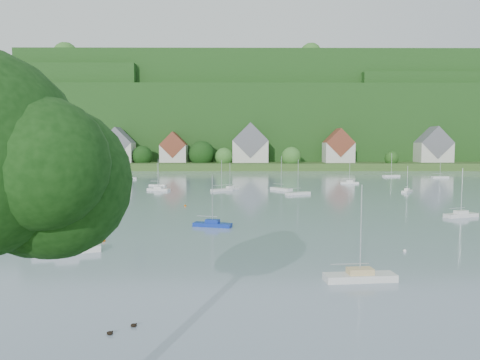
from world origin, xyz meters
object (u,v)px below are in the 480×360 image
Objects in this scene: near_sailboat_2 at (360,276)px; near_sailboat_6 at (8,210)px; near_sailboat_3 at (461,214)px; near_sailboat_1 at (212,224)px; near_sailboat_0 at (67,248)px.

near_sailboat_6 is at bearing 136.24° from near_sailboat_2.
near_sailboat_3 is at bearing 3.01° from near_sailboat_6.
near_sailboat_3 reaches higher than near_sailboat_1.
near_sailboat_0 is 30.69m from near_sailboat_2.
near_sailboat_3 is at bearing 4.39° from near_sailboat_0.
near_sailboat_1 is 37.65m from near_sailboat_6.
near_sailboat_1 is 0.91× the size of near_sailboat_6.
near_sailboat_6 is at bearing 175.76° from near_sailboat_1.
near_sailboat_2 is at bearing -31.34° from near_sailboat_6.
near_sailboat_2 is (28.89, -10.34, -0.03)m from near_sailboat_0.
near_sailboat_2 reaches higher than near_sailboat_3.
near_sailboat_0 is 1.20× the size of near_sailboat_3.
near_sailboat_1 is at bearing 113.05° from near_sailboat_2.
near_sailboat_6 is (-49.32, 38.71, -0.01)m from near_sailboat_2.
near_sailboat_2 is (14.02, -25.63, 0.03)m from near_sailboat_1.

